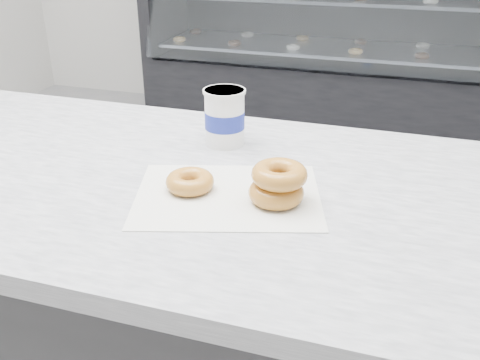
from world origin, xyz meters
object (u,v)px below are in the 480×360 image
(counter, at_px, (144,335))
(donut_stack, at_px, (278,183))
(donut_single, at_px, (190,181))
(coffee_cup, at_px, (225,117))
(display_case, at_px, (327,61))

(counter, bearing_deg, donut_stack, -7.74)
(donut_single, relative_size, donut_stack, 0.79)
(donut_stack, relative_size, coffee_cup, 0.92)
(counter, xyz_separation_m, donut_single, (0.16, -0.05, 0.47))
(donut_single, height_order, donut_stack, donut_stack)
(donut_single, xyz_separation_m, donut_stack, (0.17, 0.00, 0.02))
(display_case, height_order, coffee_cup, display_case)
(donut_single, distance_m, donut_stack, 0.17)
(donut_single, bearing_deg, donut_stack, 1.66)
(display_case, relative_size, coffee_cup, 18.92)
(display_case, height_order, donut_stack, display_case)
(counter, relative_size, coffee_cup, 24.13)
(coffee_cup, bearing_deg, donut_stack, -28.70)
(donut_stack, bearing_deg, counter, 172.26)
(display_case, xyz_separation_m, coffee_cup, (0.15, -2.53, 0.47))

